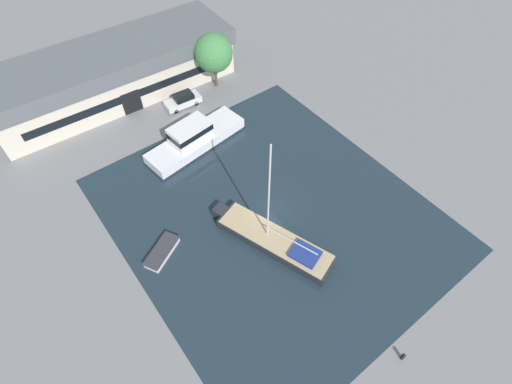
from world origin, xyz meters
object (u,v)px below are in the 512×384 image
(small_dinghy, at_px, (162,252))
(quay_tree_near_building, at_px, (214,53))
(sailboat_moored, at_px, (274,240))
(warehouse_building, at_px, (113,72))
(motor_cruiser, at_px, (194,139))
(parked_car, at_px, (183,100))

(small_dinghy, bearing_deg, quay_tree_near_building, 106.55)
(sailboat_moored, height_order, small_dinghy, sailboat_moored)
(warehouse_building, xyz_separation_m, quay_tree_near_building, (10.98, -6.37, 1.71))
(quay_tree_near_building, bearing_deg, motor_cruiser, -135.86)
(warehouse_building, bearing_deg, small_dinghy, -104.25)
(motor_cruiser, height_order, small_dinghy, motor_cruiser)
(small_dinghy, bearing_deg, warehouse_building, 134.90)
(warehouse_building, xyz_separation_m, motor_cruiser, (2.59, -14.51, -1.90))
(warehouse_building, xyz_separation_m, small_dinghy, (-7.37, -24.78, -2.82))
(parked_car, bearing_deg, motor_cruiser, 163.27)
(motor_cruiser, bearing_deg, small_dinghy, 128.38)
(warehouse_building, distance_m, sailboat_moored, 30.35)
(quay_tree_near_building, bearing_deg, sailboat_moored, -111.59)
(warehouse_building, relative_size, small_dinghy, 7.31)
(parked_car, height_order, small_dinghy, parked_car)
(sailboat_moored, height_order, motor_cruiser, sailboat_moored)
(quay_tree_near_building, xyz_separation_m, motor_cruiser, (-8.39, -8.14, -3.61))
(warehouse_building, height_order, motor_cruiser, warehouse_building)
(parked_car, bearing_deg, quay_tree_near_building, -76.33)
(quay_tree_near_building, height_order, small_dinghy, quay_tree_near_building)
(parked_car, relative_size, small_dinghy, 1.10)
(parked_car, distance_m, sailboat_moored, 23.20)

